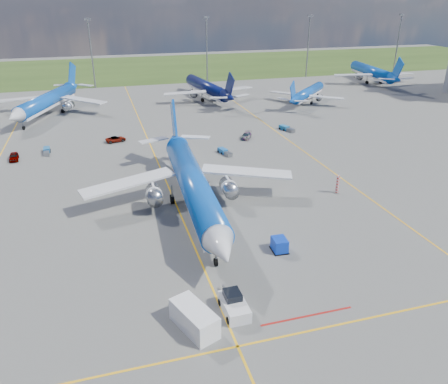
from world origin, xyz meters
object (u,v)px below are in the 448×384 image
object	(u,v)px
warning_post	(337,185)
service_car_c	(246,136)
bg_jet_ene	(370,82)
main_airliner	(194,209)
baggage_tug_c	(47,151)
service_car_a	(14,157)
bg_jet_nnw	(50,115)
bg_jet_ne	(307,102)
uld_container	(279,245)
service_car_b	(116,139)
service_van	(194,318)
baggage_tug_w	(225,152)
baggage_tug_e	(286,129)
pushback_tug	(234,305)
bg_jet_n	(207,99)

from	to	relation	value
warning_post	service_car_c	world-z (taller)	warning_post
warning_post	bg_jet_ene	distance (m)	104.79
main_airliner	baggage_tug_c	xyz separation A→B (m)	(-23.28, 33.43, 0.44)
baggage_tug_c	service_car_a	bearing A→B (deg)	-158.73
warning_post	service_car_a	bearing A→B (deg)	149.16
bg_jet_ene	bg_jet_nnw	bearing A→B (deg)	17.47
bg_jet_ene	service_car_c	size ratio (longest dim) A/B	9.44
bg_jet_ne	uld_container	bearing A→B (deg)	105.91
service_car_b	service_van	bearing A→B (deg)	169.22
bg_jet_ene	service_car_c	bearing A→B (deg)	46.64
baggage_tug_w	baggage_tug_e	xyz separation A→B (m)	(18.83, 12.00, 0.03)
service_car_a	baggage_tug_w	size ratio (longest dim) A/B	0.93
baggage_tug_w	uld_container	bearing A→B (deg)	-109.32
uld_container	service_car_a	bearing A→B (deg)	131.71
pushback_tug	service_car_c	size ratio (longest dim) A/B	1.37
bg_jet_ene	service_car_b	bearing A→B (deg)	34.59
service_van	service_car_a	distance (m)	60.82
pushback_tug	baggage_tug_e	bearing A→B (deg)	60.93
bg_jet_nnw	service_car_a	size ratio (longest dim) A/B	10.26
service_car_a	service_van	bearing A→B (deg)	-71.90
warning_post	bg_jet_ene	size ratio (longest dim) A/B	0.07
main_airliner	baggage_tug_c	bearing A→B (deg)	127.57
main_airliner	service_car_b	bearing A→B (deg)	106.58
service_van	uld_container	bearing A→B (deg)	17.58
bg_jet_ne	service_van	xyz separation A→B (m)	(-54.15, -86.04, 1.20)
uld_container	service_car_c	size ratio (longest dim) A/B	0.48
service_van	service_car_a	world-z (taller)	service_van
service_car_a	baggage_tug_c	distance (m)	6.35
warning_post	baggage_tug_w	distance (m)	26.45
bg_jet_nnw	baggage_tug_c	bearing A→B (deg)	-66.68
service_car_b	service_car_c	size ratio (longest dim) A/B	0.99
service_car_b	service_car_c	world-z (taller)	service_car_c
service_car_a	service_car_b	xyz separation A→B (m)	(19.91, 6.34, -0.09)
bg_jet_ne	main_airliner	size ratio (longest dim) A/B	0.68
pushback_tug	service_car_b	xyz separation A→B (m)	(-8.05, 61.08, -0.22)
main_airliner	pushback_tug	bearing A→B (deg)	-90.02
service_car_a	uld_container	bearing A→B (deg)	-55.44
pushback_tug	baggage_tug_w	world-z (taller)	pushback_tug
uld_container	service_van	xyz separation A→B (m)	(-13.41, -10.82, 0.34)
warning_post	bg_jet_n	world-z (taller)	bg_jet_n
baggage_tug_e	pushback_tug	bearing A→B (deg)	-136.24
bg_jet_n	main_airliner	xyz separation A→B (m)	(-20.45, -73.10, 0.00)
service_car_c	baggage_tug_w	bearing A→B (deg)	-100.10
pushback_tug	service_car_c	world-z (taller)	pushback_tug
service_car_c	baggage_tug_w	xyz separation A→B (m)	(-7.60, -8.74, -0.20)
service_car_b	service_car_c	distance (m)	28.86
pushback_tug	baggage_tug_e	xyz separation A→B (m)	(31.47, 58.62, -0.35)
bg_jet_n	service_car_a	bearing A→B (deg)	33.18
baggage_tug_w	bg_jet_nnw	bearing A→B (deg)	116.28
warning_post	bg_jet_nnw	bearing A→B (deg)	126.07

